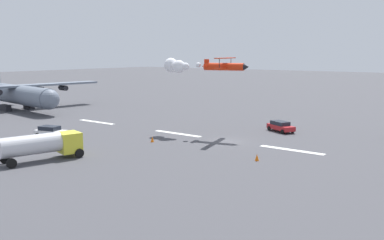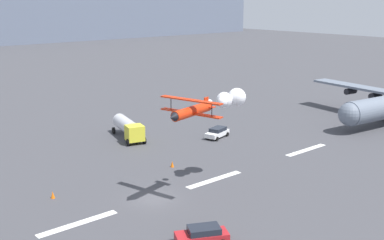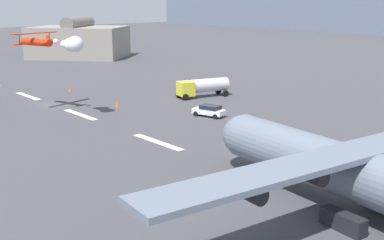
{
  "view_description": "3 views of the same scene",
  "coord_description": "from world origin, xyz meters",
  "px_view_note": "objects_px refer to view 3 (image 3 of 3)",
  "views": [
    {
      "loc": [
        -28.95,
        46.43,
        11.29
      ],
      "look_at": [
        5.9,
        0.22,
        2.24
      ],
      "focal_mm": 40.1,
      "sensor_mm": 36.0,
      "label": 1
    },
    {
      "loc": [
        -27.24,
        -38.11,
        20.25
      ],
      "look_at": [
        2.8,
        -2.86,
        8.58
      ],
      "focal_mm": 45.29,
      "sensor_mm": 36.0,
      "label": 2
    },
    {
      "loc": [
        66.22,
        -30.13,
        14.81
      ],
      "look_at": [
        31.55,
        0.0,
        3.51
      ],
      "focal_mm": 45.27,
      "sensor_mm": 36.0,
      "label": 3
    }
  ],
  "objects_px": {
    "traffic_cone_far": "(117,104)",
    "fuel_tanker_truck": "(202,86)",
    "stunt_biplane_red": "(60,43)",
    "traffic_cone_near": "(70,89)",
    "airport_staff_sedan": "(209,110)",
    "cargo_transport_plane": "(345,168)"
  },
  "relations": [
    {
      "from": "stunt_biplane_red",
      "to": "airport_staff_sedan",
      "type": "bearing_deg",
      "value": 46.68
    },
    {
      "from": "cargo_transport_plane",
      "to": "stunt_biplane_red",
      "type": "distance_m",
      "value": 41.82
    },
    {
      "from": "cargo_transport_plane",
      "to": "stunt_biplane_red",
      "type": "bearing_deg",
      "value": -178.38
    },
    {
      "from": "cargo_transport_plane",
      "to": "stunt_biplane_red",
      "type": "relative_size",
      "value": 2.8
    },
    {
      "from": "stunt_biplane_red",
      "to": "traffic_cone_far",
      "type": "bearing_deg",
      "value": 89.25
    },
    {
      "from": "traffic_cone_near",
      "to": "cargo_transport_plane",
      "type": "bearing_deg",
      "value": -7.62
    },
    {
      "from": "fuel_tanker_truck",
      "to": "airport_staff_sedan",
      "type": "xyz_separation_m",
      "value": [
        10.41,
        -8.19,
        -0.92
      ]
    },
    {
      "from": "cargo_transport_plane",
      "to": "traffic_cone_near",
      "type": "height_order",
      "value": "cargo_transport_plane"
    },
    {
      "from": "cargo_transport_plane",
      "to": "traffic_cone_near",
      "type": "bearing_deg",
      "value": 172.38
    },
    {
      "from": "airport_staff_sedan",
      "to": "traffic_cone_near",
      "type": "height_order",
      "value": "airport_staff_sedan"
    },
    {
      "from": "cargo_transport_plane",
      "to": "airport_staff_sedan",
      "type": "distance_m",
      "value": 30.97
    },
    {
      "from": "cargo_transport_plane",
      "to": "stunt_biplane_red",
      "type": "height_order",
      "value": "cargo_transport_plane"
    },
    {
      "from": "traffic_cone_far",
      "to": "fuel_tanker_truck",
      "type": "bearing_deg",
      "value": 78.78
    },
    {
      "from": "fuel_tanker_truck",
      "to": "traffic_cone_near",
      "type": "distance_m",
      "value": 22.75
    },
    {
      "from": "fuel_tanker_truck",
      "to": "traffic_cone_near",
      "type": "xyz_separation_m",
      "value": [
        -18.21,
        -13.56,
        -1.36
      ]
    },
    {
      "from": "airport_staff_sedan",
      "to": "traffic_cone_near",
      "type": "xyz_separation_m",
      "value": [
        -28.63,
        -5.37,
        -0.44
      ]
    },
    {
      "from": "airport_staff_sedan",
      "to": "traffic_cone_far",
      "type": "distance_m",
      "value": 14.48
    },
    {
      "from": "fuel_tanker_truck",
      "to": "airport_staff_sedan",
      "type": "height_order",
      "value": "fuel_tanker_truck"
    },
    {
      "from": "stunt_biplane_red",
      "to": "traffic_cone_far",
      "type": "xyz_separation_m",
      "value": [
        0.11,
        8.21,
        -9.16
      ]
    },
    {
      "from": "cargo_transport_plane",
      "to": "traffic_cone_near",
      "type": "xyz_separation_m",
      "value": [
        -56.64,
        7.58,
        -2.92
      ]
    },
    {
      "from": "traffic_cone_far",
      "to": "traffic_cone_near",
      "type": "bearing_deg",
      "value": 178.01
    },
    {
      "from": "stunt_biplane_red",
      "to": "traffic_cone_near",
      "type": "xyz_separation_m",
      "value": [
        -15.31,
        8.75,
        -9.16
      ]
    }
  ]
}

